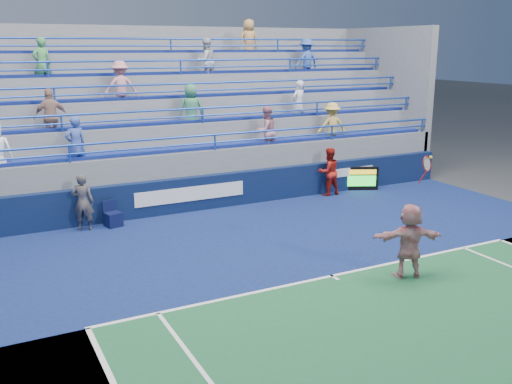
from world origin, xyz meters
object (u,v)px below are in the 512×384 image
judge_chair (113,218)px  line_judge (83,202)px  tennis_player (409,241)px  ball_girl (329,172)px  serve_speed_board (361,179)px

judge_chair → line_judge: (-0.80, 0.04, 0.58)m
tennis_player → ball_girl: size_ratio=1.65×
serve_speed_board → line_judge: (-9.85, -0.18, 0.39)m
serve_speed_board → tennis_player: (-3.99, -6.99, 0.43)m
serve_speed_board → line_judge: line_judge is taller
serve_speed_board → judge_chair: size_ratio=1.56×
judge_chair → line_judge: line_judge is taller
ball_girl → judge_chair: bearing=2.3°
tennis_player → ball_girl: bearing=70.0°
judge_chair → line_judge: bearing=177.0°
serve_speed_board → ball_girl: 1.51m
judge_chair → ball_girl: size_ratio=0.45×
tennis_player → line_judge: (-5.86, 6.81, -0.04)m
judge_chair → ball_girl: ball_girl is taller
judge_chair → ball_girl: (7.59, 0.18, 0.60)m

